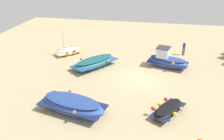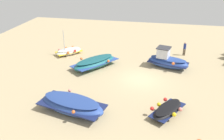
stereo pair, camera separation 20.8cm
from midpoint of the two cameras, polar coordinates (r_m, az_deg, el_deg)
The scene contains 7 objects.
ground_plane at distance 23.72m, azimuth 6.64°, elevation -2.25°, with size 46.93×46.93×0.00m, color tan.
fishing_boat_0 at distance 18.88m, azimuth 13.10°, elevation -9.29°, with size 3.69×2.93×0.84m.
fishing_boat_1 at distance 26.60m, azimuth 12.91°, elevation 2.23°, with size 2.83×4.72×2.24m.
fishing_boat_2 at distance 26.04m, azimuth -4.46°, elevation 1.80°, with size 5.62×4.97×1.18m.
fishing_boat_3 at distance 30.11m, azimuth -10.68°, elevation 4.41°, with size 3.36×3.31×3.24m.
fishing_boat_4 at distance 18.79m, azimuth -9.85°, elevation -8.27°, with size 3.36×5.81×1.18m.
person_walking at distance 30.47m, azimuth 16.79°, elevation 5.21°, with size 0.32×0.32×1.71m.
Camera 1 is at (21.04, 1.26, 10.90)m, focal length 37.89 mm.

